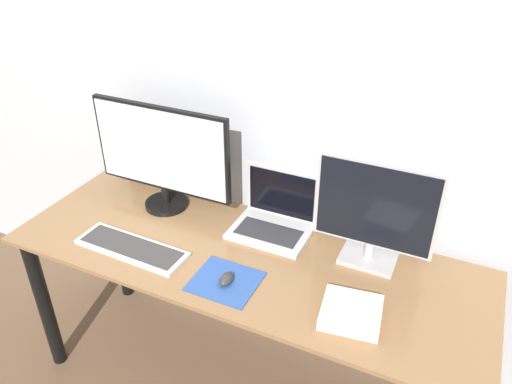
{
  "coord_description": "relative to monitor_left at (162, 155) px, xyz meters",
  "views": [
    {
      "loc": [
        0.68,
        -1.01,
        1.9
      ],
      "look_at": [
        0.01,
        0.41,
        0.96
      ],
      "focal_mm": 35.0,
      "sensor_mm": 36.0,
      "label": 1
    }
  ],
  "objects": [
    {
      "name": "monitor_right",
      "position": [
        0.89,
        -0.0,
        -0.04
      ],
      "size": [
        0.43,
        0.14,
        0.41
      ],
      "color": "#B2B2B7",
      "rests_on": "desk"
    },
    {
      "name": "laptop",
      "position": [
        0.49,
        0.05,
        -0.19
      ],
      "size": [
        0.31,
        0.24,
        0.24
      ],
      "color": "silver",
      "rests_on": "desk"
    },
    {
      "name": "wall_back",
      "position": [
        0.45,
        0.21,
        0.27
      ],
      "size": [
        7.0,
        0.05,
        2.5
      ],
      "color": "silver",
      "rests_on": "ground_plane"
    },
    {
      "name": "book",
      "position": [
        0.91,
        -0.31,
        -0.23
      ],
      "size": [
        0.21,
        0.21,
        0.04
      ],
      "color": "silver",
      "rests_on": "desk"
    },
    {
      "name": "keyboard",
      "position": [
        0.06,
        -0.32,
        -0.24
      ],
      "size": [
        0.45,
        0.15,
        0.02
      ],
      "color": "silver",
      "rests_on": "desk"
    },
    {
      "name": "mousepad",
      "position": [
        0.47,
        -0.33,
        -0.25
      ],
      "size": [
        0.23,
        0.21,
        0.0
      ],
      "color": "#2D519E",
      "rests_on": "desk"
    },
    {
      "name": "monitor_left",
      "position": [
        0.0,
        0.0,
        0.0
      ],
      "size": [
        0.63,
        0.19,
        0.46
      ],
      "color": "black",
      "rests_on": "desk"
    },
    {
      "name": "mouse",
      "position": [
        0.48,
        -0.34,
        -0.23
      ],
      "size": [
        0.04,
        0.07,
        0.03
      ],
      "color": "#333333",
      "rests_on": "mousepad"
    },
    {
      "name": "desk",
      "position": [
        0.45,
        -0.17,
        -0.38
      ],
      "size": [
        1.82,
        0.64,
        0.73
      ],
      "color": "olive",
      "rests_on": "ground_plane"
    }
  ]
}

